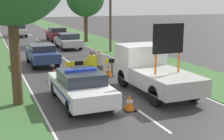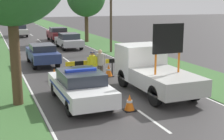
{
  "view_description": "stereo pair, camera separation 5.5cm",
  "coord_description": "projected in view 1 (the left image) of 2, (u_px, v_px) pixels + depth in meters",
  "views": [
    {
      "loc": [
        -5.49,
        -12.13,
        4.3
      ],
      "look_at": [
        -0.0,
        1.44,
        1.1
      ],
      "focal_mm": 50.0,
      "sensor_mm": 36.0,
      "label": 1
    },
    {
      "loc": [
        -5.44,
        -12.15,
        4.3
      ],
      "look_at": [
        -0.0,
        1.44,
        1.1
      ],
      "focal_mm": 50.0,
      "sensor_mm": 36.0,
      "label": 2
    }
  ],
  "objects": [
    {
      "name": "police_car",
      "position": [
        80.0,
        86.0,
        13.46
      ],
      "size": [
        1.92,
        4.7,
        1.53
      ],
      "rotation": [
        0.0,
        0.0,
        -0.03
      ],
      "color": "white",
      "rests_on": "ground"
    },
    {
      "name": "queued_car_hatch_blue",
      "position": [
        42.0,
        54.0,
        21.67
      ],
      "size": [
        1.76,
        4.37,
        1.44
      ],
      "rotation": [
        0.0,
        0.0,
        3.14
      ],
      "color": "navy",
      "rests_on": "ground"
    },
    {
      "name": "police_officer",
      "position": [
        92.0,
        64.0,
        17.14
      ],
      "size": [
        0.59,
        0.38,
        1.65
      ],
      "rotation": [
        0.0,
        0.0,
        2.95
      ],
      "color": "#191E38",
      "rests_on": "ground"
    },
    {
      "name": "lane_markings",
      "position": [
        49.0,
        48.0,
        29.96
      ],
      "size": [
        7.43,
        69.9,
        0.01
      ],
      "color": "silver",
      "rests_on": "ground"
    },
    {
      "name": "traffic_cone_near_truck",
      "position": [
        127.0,
        65.0,
        20.37
      ],
      "size": [
        0.36,
        0.36,
        0.51
      ],
      "color": "black",
      "rests_on": "ground"
    },
    {
      "name": "work_truck",
      "position": [
        152.0,
        70.0,
        15.2
      ],
      "size": [
        2.2,
        5.23,
        3.39
      ],
      "rotation": [
        0.0,
        0.0,
        3.18
      ],
      "color": "white",
      "rests_on": "ground"
    },
    {
      "name": "road_barrier",
      "position": [
        92.0,
        63.0,
        17.84
      ],
      "size": [
        3.1,
        0.08,
        1.04
      ],
      "rotation": [
        0.0,
        0.0,
        -0.02
      ],
      "color": "black",
      "rests_on": "ground"
    },
    {
      "name": "ground_plane",
      "position": [
        124.0,
        100.0,
        13.91
      ],
      "size": [
        160.0,
        160.0,
        0.0
      ],
      "primitive_type": "plane",
      "color": "#3D3A3A"
    },
    {
      "name": "traffic_cone_lane_edge",
      "position": [
        130.0,
        102.0,
        12.57
      ],
      "size": [
        0.49,
        0.49,
        0.67
      ],
      "color": "black",
      "rests_on": "ground"
    },
    {
      "name": "queued_car_van_white",
      "position": [
        18.0,
        30.0,
        39.52
      ],
      "size": [
        1.83,
        4.22,
        1.48
      ],
      "rotation": [
        0.0,
        0.0,
        3.14
      ],
      "color": "silver",
      "rests_on": "ground"
    },
    {
      "name": "utility_pole",
      "position": [
        110.0,
        6.0,
        26.49
      ],
      "size": [
        1.2,
        0.2,
        7.77
      ],
      "color": "#473828",
      "rests_on": "ground"
    },
    {
      "name": "traffic_cone_centre_front",
      "position": [
        54.0,
        74.0,
        17.45
      ],
      "size": [
        0.49,
        0.49,
        0.67
      ],
      "color": "black",
      "rests_on": "ground"
    },
    {
      "name": "queued_car_wagon_maroon",
      "position": [
        57.0,
        34.0,
        35.2
      ],
      "size": [
        1.91,
        3.94,
        1.5
      ],
      "rotation": [
        0.0,
        0.0,
        3.14
      ],
      "color": "maroon",
      "rests_on": "ground"
    },
    {
      "name": "grass_verge_right",
      "position": [
        98.0,
        42.0,
        34.15
      ],
      "size": [
        4.06,
        120.0,
        0.03
      ],
      "color": "#427038",
      "rests_on": "ground"
    },
    {
      "name": "traffic_cone_behind_barrier",
      "position": [
        66.0,
        81.0,
        16.0
      ],
      "size": [
        0.45,
        0.45,
        0.62
      ],
      "color": "black",
      "rests_on": "ground"
    },
    {
      "name": "pedestrian_civilian",
      "position": [
        100.0,
        62.0,
        17.33
      ],
      "size": [
        0.62,
        0.4,
        1.74
      ],
      "rotation": [
        0.0,
        0.0,
        0.21
      ],
      "color": "brown",
      "rests_on": "ground"
    },
    {
      "name": "queued_car_sedan_silver",
      "position": [
        68.0,
        41.0,
        29.39
      ],
      "size": [
        1.87,
        4.18,
        1.44
      ],
      "rotation": [
        0.0,
        0.0,
        3.14
      ],
      "color": "#B2B2B7",
      "rests_on": "ground"
    },
    {
      "name": "traffic_cone_near_police",
      "position": [
        108.0,
        70.0,
        18.34
      ],
      "size": [
        0.53,
        0.53,
        0.73
      ],
      "color": "black",
      "rests_on": "ground"
    }
  ]
}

